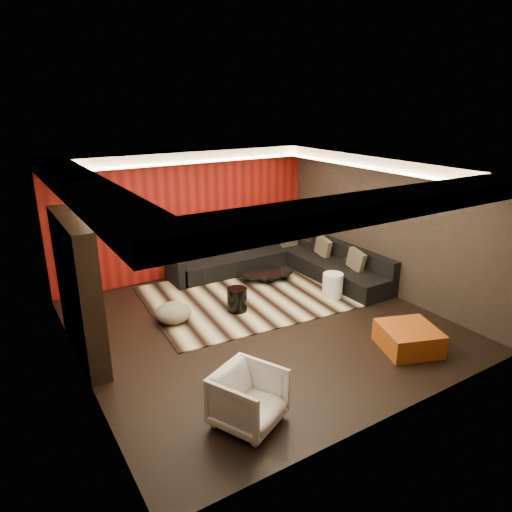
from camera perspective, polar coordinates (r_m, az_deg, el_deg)
floor at (r=8.24m, az=0.43°, el=-8.52°), size 6.00×6.00×0.02m
ceiling at (r=7.37m, az=0.48°, el=11.32°), size 6.00×6.00×0.02m
wall_back at (r=10.26m, az=-8.57°, el=5.29°), size 6.00×0.02×2.80m
wall_left at (r=6.69m, az=-21.99°, el=-3.45°), size 0.02×6.00×2.80m
wall_right at (r=9.57m, az=15.92°, el=3.77°), size 0.02×6.00×2.80m
red_feature_wall at (r=10.23m, az=-8.48°, el=5.25°), size 5.98×0.05×2.78m
soffit_back at (r=9.76m, az=-8.20°, el=12.31°), size 6.00×0.60×0.22m
soffit_front at (r=5.34m, az=16.22°, el=6.30°), size 6.00×0.60×0.22m
soffit_left at (r=6.39m, az=-20.67°, el=7.83°), size 0.60×4.80×0.22m
soffit_right at (r=9.11m, az=15.31°, el=11.38°), size 0.60×4.80×0.22m
cove_back at (r=9.46m, az=-7.32°, el=11.59°), size 4.80×0.08×0.04m
cove_front at (r=5.59m, az=13.57°, el=6.11°), size 4.80×0.08×0.04m
cove_left at (r=6.48m, az=-17.63°, el=7.48°), size 0.08×4.80×0.04m
cove_right at (r=8.87m, az=13.72°, el=10.73°), size 0.08×4.80×0.04m
tv_surround at (r=7.37m, az=-21.36°, el=-3.83°), size 0.30×2.00×2.20m
tv_screen at (r=7.27m, az=-20.46°, el=-1.06°), size 0.04×1.30×0.80m
tv_shelf at (r=7.55m, az=-19.81°, el=-6.42°), size 0.04×1.60×0.04m
rug at (r=9.33m, az=-0.89°, el=-4.94°), size 4.21×3.28×0.02m
coffee_table at (r=10.05m, az=1.33°, el=-2.44°), size 1.48×1.48×0.20m
drum_stool at (r=8.59m, az=-2.38°, el=-5.44°), size 0.50×0.50×0.45m
striped_pouf at (r=8.31m, az=-10.29°, el=-6.99°), size 0.68×0.68×0.35m
white_side_table at (r=9.31m, az=9.56°, el=-3.65°), size 0.42×0.42×0.51m
orange_ottoman at (r=7.78m, az=18.51°, el=-9.71°), size 1.08×1.08×0.38m
armchair at (r=5.80m, az=-0.95°, el=-17.36°), size 1.02×1.04×0.71m
sectional_sofa at (r=10.43m, az=3.04°, el=-0.82°), size 3.65×3.50×0.75m
throw_pillows at (r=10.45m, az=5.57°, el=1.21°), size 1.73×2.71×0.50m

